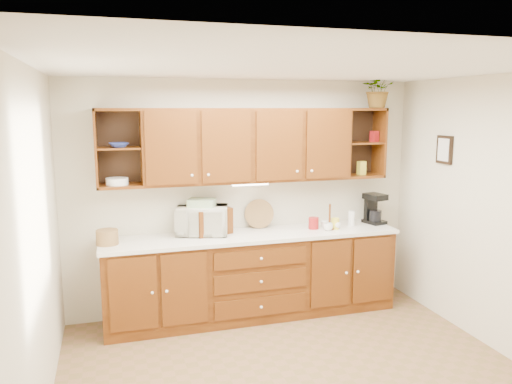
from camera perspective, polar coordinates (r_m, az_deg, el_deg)
floor at (r=4.54m, az=5.07°, el=-20.77°), size 4.00×4.00×0.00m
ceiling at (r=3.93m, az=5.64°, el=14.07°), size 4.00×4.00×0.00m
back_wall at (r=5.67m, az=-1.25°, el=-0.49°), size 4.00×0.00×4.00m
left_wall at (r=3.80m, az=-24.10°, el=-6.36°), size 0.00×3.50×3.50m
right_wall at (r=5.12m, az=26.63°, el=-2.60°), size 0.00×3.50×3.50m
base_cabinets at (r=5.60m, az=-0.39°, el=-9.60°), size 3.20×0.60×0.90m
countertop at (r=5.46m, az=-0.37°, el=-4.97°), size 3.24×0.64×0.04m
upper_cabinets at (r=5.44m, az=-0.72°, el=5.39°), size 3.20×0.33×0.80m
undercabinet_light at (r=5.43m, az=-0.66°, el=0.90°), size 0.40×0.05×0.02m
framed_picture at (r=5.71m, az=20.74°, el=4.54°), size 0.03×0.24×0.30m
wicker_basket at (r=5.22m, az=-16.64°, el=-4.97°), size 0.24×0.24×0.15m
microwave at (r=5.42m, az=-6.20°, el=-3.24°), size 0.63×0.50×0.30m
towel_stack at (r=5.38m, az=-6.24°, el=-1.23°), size 0.33×0.30×0.08m
wine_bottle at (r=5.33m, az=-6.25°, el=-3.63°), size 0.09×0.09×0.27m
woven_tray at (r=5.70m, az=0.36°, el=-4.01°), size 0.34×0.14×0.33m
bread_box at (r=5.43m, az=-5.15°, el=-3.31°), size 0.46×0.36×0.28m
mug_tree at (r=5.70m, az=8.40°, el=-3.77°), size 0.24×0.25×0.29m
canister_red at (r=5.68m, az=6.60°, el=-3.56°), size 0.12×0.12×0.13m
canister_white at (r=5.90m, az=10.86°, el=-2.96°), size 0.10×0.10×0.17m
canister_yellow at (r=5.71m, az=9.03°, el=-3.58°), size 0.11×0.11×0.12m
coffee_maker at (r=6.08m, az=13.31°, el=-1.89°), size 0.24×0.29×0.35m
bowl_stack at (r=5.19m, az=-15.41°, el=5.19°), size 0.23×0.23×0.05m
plate_stack at (r=5.25m, az=-15.60°, el=1.18°), size 0.29×0.29×0.07m
pantry_box_yellow at (r=5.96m, az=11.96°, el=2.71°), size 0.10×0.08×0.16m
pantry_box_red at (r=6.01m, az=13.37°, el=6.20°), size 0.10×0.09×0.13m
potted_plant at (r=5.96m, az=13.79°, el=11.37°), size 0.46×0.42×0.43m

